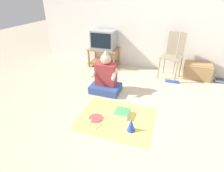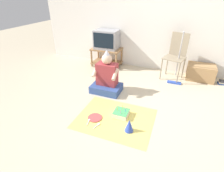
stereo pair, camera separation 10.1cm
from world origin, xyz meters
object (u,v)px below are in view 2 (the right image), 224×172
book_pile (223,83)px  birthday_cake (121,113)px  person_seated (107,78)px  folding_chair (176,53)px  cardboard_box_stack (200,72)px  party_hat_blue (129,125)px  paper_plate (95,118)px  dust_mop (177,68)px  tv (107,39)px

book_pile → birthday_cake: bearing=-133.0°
book_pile → person_seated: size_ratio=0.22×
folding_chair → cardboard_box_stack: size_ratio=1.76×
cardboard_box_stack → party_hat_blue: bearing=-114.7°
cardboard_box_stack → paper_plate: bearing=-127.0°
folding_chair → birthday_cake: folding_chair is taller
cardboard_box_stack → dust_mop: size_ratio=0.52×
folding_chair → dust_mop: (0.07, -0.19, -0.26)m
dust_mop → birthday_cake: bearing=-114.3°
party_hat_blue → tv: bearing=119.9°
dust_mop → person_seated: dust_mop is taller
folding_chair → book_pile: size_ratio=5.44×
tv → cardboard_box_stack: tv is taller
folding_chair → person_seated: (-1.14, -1.10, -0.29)m
folding_chair → birthday_cake: 1.92m
person_seated → paper_plate: bearing=-79.7°
tv → folding_chair: folding_chair is taller
cardboard_box_stack → birthday_cake: size_ratio=2.45×
dust_mop → book_pile: 1.01m
folding_chair → birthday_cake: bearing=-110.0°
cardboard_box_stack → paper_plate: size_ratio=2.56×
tv → dust_mop: 1.79m
tv → folding_chair: (1.65, -0.13, -0.11)m
person_seated → folding_chair: bearing=44.0°
book_pile → person_seated: person_seated is taller
person_seated → party_hat_blue: person_seated is taller
cardboard_box_stack → paper_plate: cardboard_box_stack is taller
book_pile → person_seated: 2.44m
tv → party_hat_blue: bearing=-60.1°
tv → book_pile: tv is taller
tv → folding_chair: size_ratio=0.58×
folding_chair → paper_plate: folding_chair is taller
folding_chair → birthday_cake: size_ratio=4.30×
folding_chair → book_pile: folding_chair is taller
folding_chair → party_hat_blue: folding_chair is taller
folding_chair → party_hat_blue: 2.11m
birthday_cake → paper_plate: bearing=-150.2°
tv → folding_chair: bearing=-4.4°
folding_chair → cardboard_box_stack: folding_chair is taller
dust_mop → book_pile: (0.95, 0.22, -0.26)m
person_seated → birthday_cake: person_seated is taller
tv → party_hat_blue: (1.23, -2.14, -0.57)m
person_seated → birthday_cake: size_ratio=3.61×
tv → birthday_cake: tv is taller
cardboard_box_stack → person_seated: (-1.70, -1.22, 0.10)m
cardboard_box_stack → folding_chair: bearing=-167.9°
dust_mop → book_pile: dust_mop is taller
book_pile → person_seated: bearing=-152.4°
party_hat_blue → paper_plate: bearing=172.4°
book_pile → folding_chair: bearing=-178.3°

